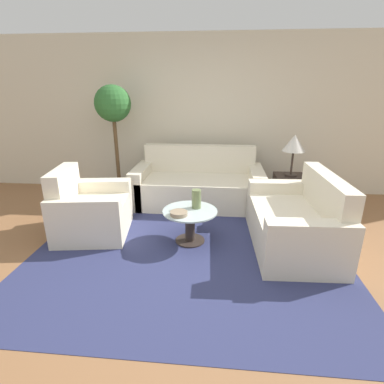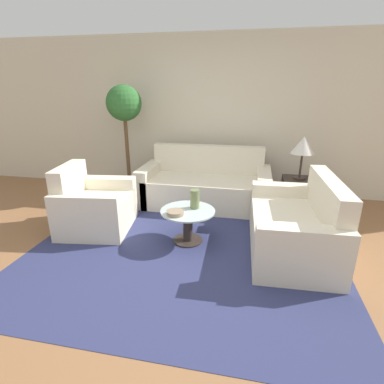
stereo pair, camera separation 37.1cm
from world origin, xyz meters
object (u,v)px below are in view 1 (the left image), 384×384
sofa_main (198,186)px  armchair (89,212)px  potted_plant (114,117)px  coffee_table (190,221)px  table_lamp (294,144)px  loveseat (298,223)px  bowl (179,213)px  vase (196,199)px

sofa_main → armchair: size_ratio=1.94×
potted_plant → armchair: bearing=-88.0°
armchair → coffee_table: armchair is taller
table_lamp → coffee_table: bearing=-139.9°
loveseat → table_lamp: 1.35m
armchair → coffee_table: size_ratio=1.59×
sofa_main → armchair: (-1.30, -1.19, 0.00)m
potted_plant → loveseat: bearing=-28.6°
loveseat → table_lamp: (0.12, 1.14, 0.71)m
sofa_main → bowl: sofa_main is taller
armchair → bowl: 1.23m
potted_plant → bowl: 2.22m
vase → bowl: size_ratio=1.16×
armchair → bowl: (1.19, -0.27, 0.14)m
sofa_main → bowl: (-0.11, -1.46, 0.15)m
table_lamp → armchair: bearing=-158.7°
sofa_main → potted_plant: size_ratio=1.10×
armchair → table_lamp: bearing=-76.7°
coffee_table → vase: (0.07, 0.08, 0.26)m
vase → bowl: (-0.18, -0.24, -0.09)m
coffee_table → table_lamp: (1.39, 1.17, 0.74)m
coffee_table → table_lamp: size_ratio=1.07×
sofa_main → loveseat: (1.27, -1.27, -0.00)m
loveseat → table_lamp: size_ratio=2.47×
sofa_main → vase: size_ratio=8.68×
potted_plant → table_lamp: bearing=-6.0°
potted_plant → sofa_main: bearing=-6.4°
coffee_table → vase: size_ratio=2.82×
loveseat → vase: (-1.20, 0.05, 0.24)m
loveseat → bowl: size_ratio=7.58×
table_lamp → bowl: (-1.50, -1.32, -0.57)m
table_lamp → vase: bearing=-140.6°
armchair → bowl: bearing=-110.9°
sofa_main → bowl: size_ratio=10.09×
sofa_main → table_lamp: (1.39, -0.14, 0.71)m
potted_plant → vase: size_ratio=7.90×
loveseat → bowl: bearing=-84.6°
armchair → loveseat: bearing=-100.0°
vase → table_lamp: bearing=39.4°
sofa_main → coffee_table: sofa_main is taller
sofa_main → loveseat: sofa_main is taller
loveseat → bowl: 1.40m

